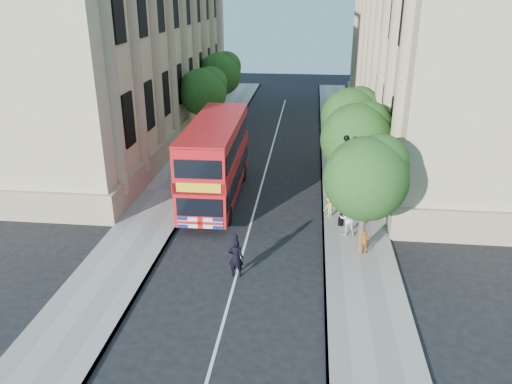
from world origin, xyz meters
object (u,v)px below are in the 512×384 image
(lamp_post, at_px, (343,185))
(police_constable, at_px, (236,258))
(box_van, at_px, (222,160))
(woman_pedestrian, at_px, (348,218))
(double_decker_bus, at_px, (216,158))

(lamp_post, xyz_separation_m, police_constable, (-5.01, -5.64, -1.57))
(box_van, bearing_deg, woman_pedestrian, -50.48)
(lamp_post, distance_m, woman_pedestrian, 1.82)
(lamp_post, bearing_deg, police_constable, -131.58)
(lamp_post, relative_size, box_van, 1.11)
(police_constable, relative_size, woman_pedestrian, 1.02)
(lamp_post, distance_m, box_van, 10.74)
(double_decker_bus, xyz_separation_m, box_van, (-0.34, 3.93, -1.43))
(police_constable, bearing_deg, lamp_post, -134.44)
(box_van, height_order, police_constable, box_van)
(lamp_post, bearing_deg, woman_pedestrian, -74.64)
(lamp_post, distance_m, police_constable, 7.71)
(double_decker_bus, bearing_deg, woman_pedestrian, -29.72)
(police_constable, bearing_deg, box_van, -80.18)
(double_decker_bus, height_order, box_van, double_decker_bus)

